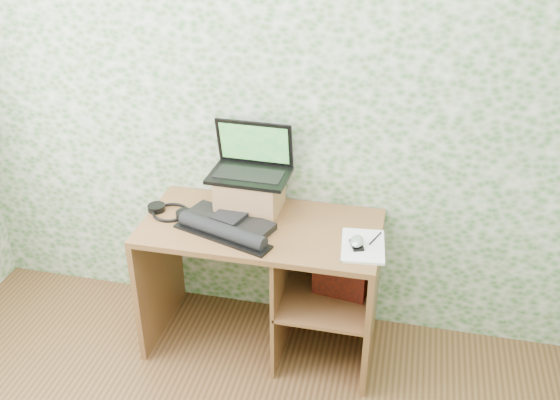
% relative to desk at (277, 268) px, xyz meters
% --- Properties ---
extents(wall_back, '(3.50, 0.00, 3.50)m').
position_rel_desk_xyz_m(wall_back, '(-0.08, 0.28, 0.82)').
color(wall_back, silver).
rests_on(wall_back, ground).
extents(desk, '(1.20, 0.60, 0.75)m').
position_rel_desk_xyz_m(desk, '(0.00, 0.00, 0.00)').
color(desk, brown).
rests_on(desk, floor).
extents(riser, '(0.32, 0.27, 0.19)m').
position_rel_desk_xyz_m(riser, '(-0.17, 0.12, 0.36)').
color(riser, '#A16A48').
rests_on(riser, desk).
extents(laptop, '(0.41, 0.29, 0.27)m').
position_rel_desk_xyz_m(laptop, '(-0.17, 0.16, 0.52)').
color(laptop, black).
rests_on(laptop, riser).
extents(keyboard, '(0.53, 0.41, 0.07)m').
position_rel_desk_xyz_m(keyboard, '(-0.23, -0.11, 0.29)').
color(keyboard, black).
rests_on(keyboard, desk).
extents(headphones, '(0.26, 0.22, 0.03)m').
position_rel_desk_xyz_m(headphones, '(-0.56, -0.02, 0.28)').
color(headphones, black).
rests_on(headphones, desk).
extents(notepad, '(0.23, 0.30, 0.01)m').
position_rel_desk_xyz_m(notepad, '(0.44, -0.11, 0.28)').
color(notepad, white).
rests_on(notepad, desk).
extents(mouse, '(0.09, 0.12, 0.03)m').
position_rel_desk_xyz_m(mouse, '(0.41, -0.13, 0.30)').
color(mouse, silver).
rests_on(mouse, notepad).
extents(pen, '(0.05, 0.12, 0.01)m').
position_rel_desk_xyz_m(pen, '(0.49, -0.05, 0.29)').
color(pen, black).
rests_on(pen, notepad).
extents(red_box, '(0.28, 0.13, 0.33)m').
position_rel_desk_xyz_m(red_box, '(0.33, -0.03, 0.07)').
color(red_box, maroon).
rests_on(red_box, desk).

